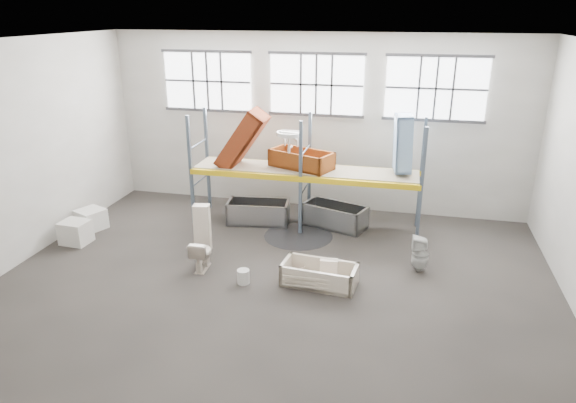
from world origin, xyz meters
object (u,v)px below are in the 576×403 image
(cistern_tall, at_px, (202,228))
(steel_tub_left, at_px, (258,212))
(rust_tub_flat, at_px, (301,159))
(bucket, at_px, (243,277))
(steel_tub_right, at_px, (335,216))
(carton_near, at_px, (76,232))
(bathtub_beige, at_px, (319,274))
(blue_tub_upright, at_px, (403,143))
(toilet_white, at_px, (420,254))
(toilet_beige, at_px, (202,254))

(cistern_tall, bearing_deg, steel_tub_left, 57.65)
(rust_tub_flat, bearing_deg, steel_tub_left, -167.83)
(cistern_tall, xyz_separation_m, bucket, (1.45, -1.32, -0.44))
(steel_tub_right, height_order, carton_near, steel_tub_right)
(bathtub_beige, relative_size, blue_tub_upright, 1.10)
(carton_near, bearing_deg, bucket, -11.90)
(steel_tub_left, distance_m, carton_near, 4.74)
(steel_tub_right, relative_size, blue_tub_upright, 1.16)
(toilet_white, height_order, rust_tub_flat, rust_tub_flat)
(bathtub_beige, height_order, carton_near, carton_near)
(toilet_beige, relative_size, cistern_tall, 0.61)
(toilet_beige, bearing_deg, cistern_tall, -72.66)
(steel_tub_right, distance_m, carton_near, 6.72)
(steel_tub_right, distance_m, rust_tub_flat, 1.79)
(cistern_tall, distance_m, toilet_white, 5.15)
(steel_tub_left, xyz_separation_m, blue_tub_upright, (3.75, 0.29, 2.09))
(carton_near, bearing_deg, rust_tub_flat, 26.09)
(toilet_beige, xyz_separation_m, toilet_white, (4.82, 1.03, 0.06))
(toilet_beige, height_order, blue_tub_upright, blue_tub_upright)
(rust_tub_flat, bearing_deg, blue_tub_upright, 0.90)
(blue_tub_upright, xyz_separation_m, bucket, (-3.12, -3.62, -2.24))
(bathtub_beige, relative_size, carton_near, 2.36)
(bathtub_beige, xyz_separation_m, blue_tub_upright, (1.51, 3.29, 2.16))
(steel_tub_right, bearing_deg, rust_tub_flat, 177.85)
(cistern_tall, relative_size, carton_near, 1.77)
(bathtub_beige, relative_size, bucket, 5.10)
(steel_tub_left, distance_m, rust_tub_flat, 1.92)
(rust_tub_flat, height_order, bucket, rust_tub_flat)
(steel_tub_left, distance_m, blue_tub_upright, 4.30)
(rust_tub_flat, relative_size, carton_near, 2.47)
(toilet_white, relative_size, rust_tub_flat, 0.50)
(steel_tub_right, height_order, bucket, steel_tub_right)
(toilet_white, distance_m, steel_tub_right, 3.07)
(toilet_white, bearing_deg, steel_tub_left, -116.91)
(bathtub_beige, bearing_deg, toilet_white, 33.49)
(toilet_white, distance_m, bucket, 3.98)
(steel_tub_left, xyz_separation_m, rust_tub_flat, (1.15, 0.25, 1.51))
(bucket, bearing_deg, steel_tub_left, 100.75)
(toilet_beige, height_order, carton_near, toilet_beige)
(cistern_tall, bearing_deg, bucket, -52.65)
(bucket, bearing_deg, toilet_beige, 159.37)
(bucket, height_order, carton_near, carton_near)
(blue_tub_upright, relative_size, carton_near, 2.14)
(toilet_beige, distance_m, toilet_white, 4.93)
(toilet_white, bearing_deg, cistern_tall, -91.93)
(carton_near, bearing_deg, cistern_tall, 5.45)
(steel_tub_right, xyz_separation_m, rust_tub_flat, (-0.95, 0.04, 1.51))
(toilet_beige, relative_size, carton_near, 1.07)
(bathtub_beige, height_order, blue_tub_upright, blue_tub_upright)
(rust_tub_flat, bearing_deg, bucket, -98.24)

